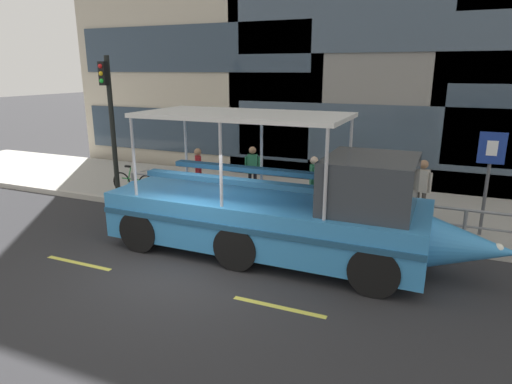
# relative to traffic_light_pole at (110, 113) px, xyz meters

# --- Properties ---
(ground_plane) EXTENTS (120.00, 120.00, 0.00)m
(ground_plane) POSITION_rel_traffic_light_pole_xyz_m (5.11, -3.63, -2.86)
(ground_plane) COLOR #2B2B2D
(sidewalk) EXTENTS (32.00, 4.80, 0.18)m
(sidewalk) POSITION_rel_traffic_light_pole_xyz_m (5.11, 1.97, -2.77)
(sidewalk) COLOR #A8A59E
(sidewalk) RESTS_ON ground_plane
(curb_edge) EXTENTS (32.00, 0.18, 0.18)m
(curb_edge) POSITION_rel_traffic_light_pole_xyz_m (5.11, -0.52, -2.77)
(curb_edge) COLOR #B2ADA3
(curb_edge) RESTS_ON ground_plane
(lane_centreline) EXTENTS (25.80, 0.12, 0.01)m
(lane_centreline) POSITION_rel_traffic_light_pole_xyz_m (5.11, -4.50, -2.86)
(lane_centreline) COLOR #DBD64C
(lane_centreline) RESTS_ON ground_plane
(curb_guardrail) EXTENTS (11.84, 0.09, 0.84)m
(curb_guardrail) POSITION_rel_traffic_light_pole_xyz_m (6.73, -0.18, -2.11)
(curb_guardrail) COLOR gray
(curb_guardrail) RESTS_ON sidewalk
(traffic_light_pole) EXTENTS (0.24, 0.46, 4.45)m
(traffic_light_pole) POSITION_rel_traffic_light_pole_xyz_m (0.00, 0.00, 0.00)
(traffic_light_pole) COLOR black
(traffic_light_pole) RESTS_ON sidewalk
(parking_sign) EXTENTS (0.60, 0.12, 2.60)m
(parking_sign) POSITION_rel_traffic_light_pole_xyz_m (11.04, 0.50, -0.92)
(parking_sign) COLOR #4C4F54
(parking_sign) RESTS_ON sidewalk
(leaned_bicycle) EXTENTS (1.74, 0.46, 0.96)m
(leaned_bicycle) POSITION_rel_traffic_light_pole_xyz_m (0.65, 0.12, -2.31)
(leaned_bicycle) COLOR black
(leaned_bicycle) RESTS_ON sidewalk
(duck_tour_boat) EXTENTS (9.09, 2.59, 3.26)m
(duck_tour_boat) POSITION_rel_traffic_light_pole_xyz_m (6.82, -2.20, -1.80)
(duck_tour_boat) COLOR #388CD1
(duck_tour_boat) RESTS_ON ground_plane
(pedestrian_near_bow) EXTENTS (0.49, 0.26, 1.73)m
(pedestrian_near_bow) POSITION_rel_traffic_light_pole_xyz_m (9.55, 0.92, -1.64)
(pedestrian_near_bow) COLOR #47423D
(pedestrian_near_bow) RESTS_ON sidewalk
(pedestrian_mid_left) EXTENTS (0.30, 0.43, 1.66)m
(pedestrian_mid_left) POSITION_rel_traffic_light_pole_xyz_m (6.66, 0.57, -1.68)
(pedestrian_mid_left) COLOR black
(pedestrian_mid_left) RESTS_ON sidewalk
(pedestrian_mid_right) EXTENTS (0.47, 0.28, 1.69)m
(pedestrian_mid_right) POSITION_rel_traffic_light_pole_xyz_m (4.47, 1.23, -1.66)
(pedestrian_mid_right) COLOR black
(pedestrian_mid_right) RESTS_ON sidewalk
(pedestrian_near_stern) EXTENTS (0.32, 0.41, 1.65)m
(pedestrian_near_stern) POSITION_rel_traffic_light_pole_xyz_m (2.94, 0.45, -1.68)
(pedestrian_near_stern) COLOR black
(pedestrian_near_stern) RESTS_ON sidewalk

